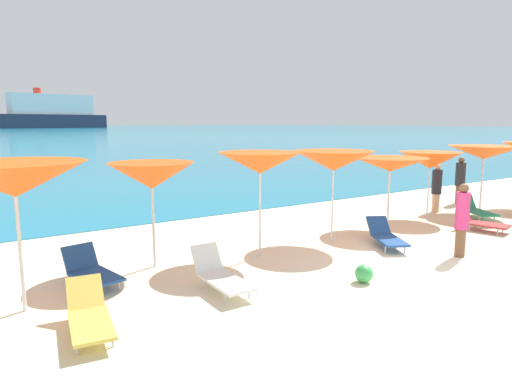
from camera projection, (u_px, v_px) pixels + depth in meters
ground_plane at (205, 205)px, 17.18m from camera, size 50.00×100.00×0.30m
umbrella_1 at (14, 180)px, 6.84m from camera, size 2.33×2.33×2.39m
umbrella_2 at (152, 176)px, 9.07m from camera, size 1.80×1.80×2.19m
umbrella_3 at (260, 163)px, 9.73m from camera, size 1.96×1.96×2.35m
umbrella_4 at (334, 161)px, 11.03m from camera, size 2.00×2.00×2.30m
umbrella_5 at (390, 165)px, 12.45m from camera, size 2.10×2.10×2.02m
umbrella_6 at (430, 160)px, 13.92m from camera, size 2.07×2.07×2.08m
umbrella_7 at (484, 153)px, 14.77m from camera, size 2.37×2.37×2.22m
lounge_chair_2 at (476, 209)px, 14.02m from camera, size 1.18×1.61×0.65m
lounge_chair_3 at (481, 222)px, 12.43m from camera, size 0.87×1.39×0.60m
lounge_chair_5 at (220, 275)px, 8.02m from camera, size 0.57×1.52×0.71m
lounge_chair_6 at (91, 271)px, 8.23m from camera, size 0.87×1.42×0.68m
lounge_chair_7 at (386, 235)px, 10.87m from camera, size 1.21×1.63×0.60m
lounge_chair_8 at (89, 314)px, 6.41m from camera, size 0.74×1.62×0.62m
beachgoer_0 at (462, 218)px, 9.93m from camera, size 0.29×0.29×1.66m
beachgoer_2 at (437, 187)px, 14.93m from camera, size 0.32×0.32×1.62m
beachgoer_3 at (460, 179)px, 16.55m from camera, size 0.35×0.35×1.72m
beach_ball at (364, 274)px, 8.41m from camera, size 0.34×0.34×0.34m
cruise_ship at (52, 113)px, 238.91m from camera, size 57.27×23.20×20.68m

